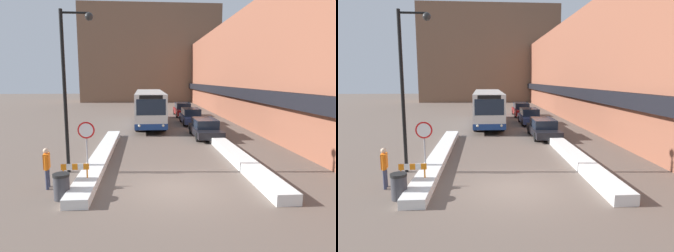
{
  "view_description": "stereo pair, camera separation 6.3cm",
  "coord_description": "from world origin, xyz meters",
  "views": [
    {
      "loc": [
        -1.25,
        -11.27,
        4.28
      ],
      "look_at": [
        0.08,
        5.77,
        1.6
      ],
      "focal_mm": 32.0,
      "sensor_mm": 36.0,
      "label": 1
    },
    {
      "loc": [
        -1.19,
        -11.28,
        4.28
      ],
      "look_at": [
        0.08,
        5.77,
        1.6
      ],
      "focal_mm": 32.0,
      "sensor_mm": 36.0,
      "label": 2
    }
  ],
  "objects": [
    {
      "name": "snow_bank_right",
      "position": [
        3.6,
        3.35,
        0.21
      ],
      "size": [
        0.9,
        10.79,
        0.43
      ],
      "color": "silver",
      "rests_on": "ground_plane"
    },
    {
      "name": "pedestrian",
      "position": [
        -5.11,
        0.41,
        0.98
      ],
      "size": [
        0.26,
        0.53,
        1.63
      ],
      "rotation": [
        0.0,
        0.0,
        -1.43
      ],
      "color": "#333851",
      "rests_on": "ground_plane"
    },
    {
      "name": "city_bus",
      "position": [
        -0.77,
        16.96,
        1.72
      ],
      "size": [
        2.54,
        12.08,
        3.14
      ],
      "color": "silver",
      "rests_on": "ground_plane"
    },
    {
      "name": "stop_sign",
      "position": [
        -3.89,
        2.22,
        1.74
      ],
      "size": [
        0.76,
        0.08,
        2.39
      ],
      "color": "gray",
      "rests_on": "ground_plane"
    },
    {
      "name": "parked_car_back",
      "position": [
        3.2,
        23.49,
        0.76
      ],
      "size": [
        1.86,
        4.81,
        1.54
      ],
      "color": "maroon",
      "rests_on": "ground_plane"
    },
    {
      "name": "parked_car_front",
      "position": [
        3.2,
        10.36,
        0.7
      ],
      "size": [
        1.85,
        4.86,
        1.38
      ],
      "color": "black",
      "rests_on": "ground_plane"
    },
    {
      "name": "ground_plane",
      "position": [
        0.0,
        0.0,
        0.0
      ],
      "size": [
        160.0,
        160.0,
        0.0
      ],
      "primitive_type": "plane",
      "color": "#66564C"
    },
    {
      "name": "parked_car_middle",
      "position": [
        3.2,
        17.15,
        0.75
      ],
      "size": [
        1.83,
        4.67,
        1.5
      ],
      "color": "navy",
      "rests_on": "ground_plane"
    },
    {
      "name": "construction_barricade",
      "position": [
        -4.05,
        0.51,
        0.67
      ],
      "size": [
        1.1,
        0.06,
        0.94
      ],
      "color": "orange",
      "rests_on": "ground_plane"
    },
    {
      "name": "snow_bank_left",
      "position": [
        -3.6,
        4.84,
        0.18
      ],
      "size": [
        0.9,
        13.2,
        0.36
      ],
      "color": "silver",
      "rests_on": "ground_plane"
    },
    {
      "name": "street_lamp",
      "position": [
        -4.55,
        2.47,
        4.42
      ],
      "size": [
        1.46,
        0.36,
        7.26
      ],
      "color": "black",
      "rests_on": "ground_plane"
    },
    {
      "name": "building_row_right",
      "position": [
        9.98,
        24.0,
        5.22
      ],
      "size": [
        5.5,
        60.0,
        10.48
      ],
      "color": "brown",
      "rests_on": "ground_plane"
    },
    {
      "name": "trash_bin",
      "position": [
        -4.26,
        -0.76,
        0.48
      ],
      "size": [
        0.59,
        0.59,
        0.95
      ],
      "color": "#38383D",
      "rests_on": "ground_plane"
    },
    {
      "name": "building_backdrop_far",
      "position": [
        0.0,
        48.43,
        8.9
      ],
      "size": [
        26.0,
        8.0,
        17.81
      ],
      "color": "brown",
      "rests_on": "ground_plane"
    }
  ]
}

